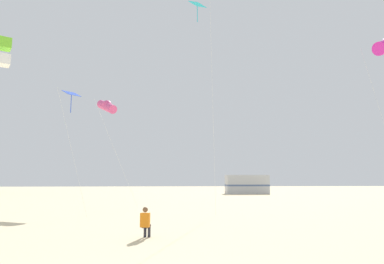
{
  "coord_description": "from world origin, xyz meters",
  "views": [
    {
      "loc": [
        0.38,
        -5.67,
        2.2
      ],
      "look_at": [
        1.93,
        13.67,
        4.85
      ],
      "focal_mm": 32.25,
      "sensor_mm": 36.0,
      "label": 1
    }
  ],
  "objects_px": {
    "kite_flyer_standing": "(146,222)",
    "kite_tube_rainbow": "(107,106)",
    "rv_van_silver": "(247,184)",
    "kite_diamond_cyan": "(199,15)",
    "kite_box_lime": "(2,52)",
    "kite_diamond_blue": "(72,98)"
  },
  "relations": [
    {
      "from": "kite_flyer_standing",
      "to": "kite_tube_rainbow",
      "type": "xyz_separation_m",
      "value": [
        -4.04,
        14.61,
        7.47
      ]
    },
    {
      "from": "kite_tube_rainbow",
      "to": "rv_van_silver",
      "type": "relative_size",
      "value": 1.35
    },
    {
      "from": "kite_flyer_standing",
      "to": "kite_diamond_cyan",
      "type": "bearing_deg",
      "value": -99.64
    },
    {
      "from": "kite_flyer_standing",
      "to": "kite_tube_rainbow",
      "type": "bearing_deg",
      "value": -63.27
    },
    {
      "from": "kite_flyer_standing",
      "to": "kite_diamond_cyan",
      "type": "distance_m",
      "value": 14.25
    },
    {
      "from": "kite_tube_rainbow",
      "to": "kite_box_lime",
      "type": "bearing_deg",
      "value": -98.33
    },
    {
      "from": "kite_flyer_standing",
      "to": "rv_van_silver",
      "type": "relative_size",
      "value": 0.18
    },
    {
      "from": "kite_flyer_standing",
      "to": "rv_van_silver",
      "type": "xyz_separation_m",
      "value": [
        13.21,
        38.64,
        0.78
      ]
    },
    {
      "from": "kite_tube_rainbow",
      "to": "kite_box_lime",
      "type": "distance_m",
      "value": 13.9
    },
    {
      "from": "kite_diamond_blue",
      "to": "rv_van_silver",
      "type": "relative_size",
      "value": 1.17
    },
    {
      "from": "kite_tube_rainbow",
      "to": "rv_van_silver",
      "type": "xyz_separation_m",
      "value": [
        17.26,
        24.02,
        -6.69
      ]
    },
    {
      "from": "rv_van_silver",
      "to": "kite_box_lime",
      "type": "bearing_deg",
      "value": -118.17
    },
    {
      "from": "kite_box_lime",
      "to": "kite_flyer_standing",
      "type": "bearing_deg",
      "value": -8.2
    },
    {
      "from": "kite_flyer_standing",
      "to": "kite_diamond_blue",
      "type": "xyz_separation_m",
      "value": [
        -4.99,
        7.6,
        6.49
      ]
    },
    {
      "from": "kite_diamond_cyan",
      "to": "kite_diamond_blue",
      "type": "relative_size",
      "value": 1.78
    },
    {
      "from": "kite_flyer_standing",
      "to": "kite_box_lime",
      "type": "bearing_deg",
      "value": 3.05
    },
    {
      "from": "kite_flyer_standing",
      "to": "kite_diamond_blue",
      "type": "bearing_deg",
      "value": -45.44
    },
    {
      "from": "rv_van_silver",
      "to": "kite_diamond_blue",
      "type": "bearing_deg",
      "value": -121.54
    },
    {
      "from": "kite_diamond_blue",
      "to": "rv_van_silver",
      "type": "height_order",
      "value": "kite_diamond_blue"
    },
    {
      "from": "kite_diamond_cyan",
      "to": "rv_van_silver",
      "type": "distance_m",
      "value": 34.94
    },
    {
      "from": "kite_diamond_blue",
      "to": "kite_box_lime",
      "type": "relative_size",
      "value": 0.95
    },
    {
      "from": "kite_box_lime",
      "to": "rv_van_silver",
      "type": "height_order",
      "value": "kite_box_lime"
    }
  ]
}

